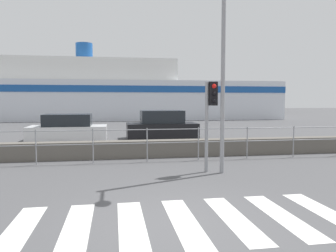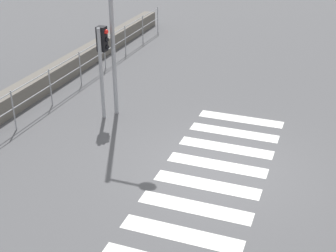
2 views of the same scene
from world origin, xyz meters
TOP-DOWN VIEW (x-y plane):
  - ground_plane at (0.00, 0.00)m, footprint 160.00×160.00m
  - crosswalk at (-0.39, 0.00)m, footprint 6.75×2.40m
  - seawall at (0.00, 6.54)m, footprint 24.04×0.55m
  - harbor_fence at (0.00, 5.66)m, footprint 21.67×0.04m
  - traffic_light_far at (1.65, 3.75)m, footprint 0.34×0.32m
  - streetlamp at (1.95, 3.31)m, footprint 0.32×1.24m
  - ferry_boat at (-0.85, 31.80)m, footprint 35.06×7.37m
  - parked_car_white at (-3.49, 12.39)m, footprint 3.99×1.87m
  - parked_car_black at (1.50, 12.39)m, footprint 3.83×1.83m

SIDE VIEW (x-z plane):
  - ground_plane at x=0.00m, z-range 0.00..0.00m
  - crosswalk at x=-0.39m, z-range 0.00..0.01m
  - seawall at x=0.00m, z-range 0.00..0.62m
  - parked_car_white at x=-3.49m, z-range -0.10..1.28m
  - parked_car_black at x=1.50m, z-range -0.11..1.43m
  - harbor_fence at x=0.00m, z-range 0.18..1.34m
  - traffic_light_far at x=1.65m, z-range 0.62..3.24m
  - ferry_boat at x=-0.85m, z-range -1.39..6.92m
  - streetlamp at x=1.95m, z-range 0.72..6.49m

